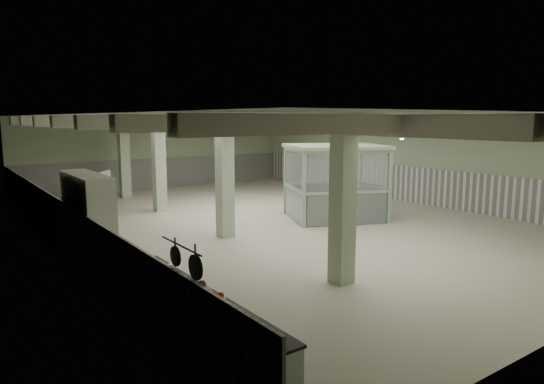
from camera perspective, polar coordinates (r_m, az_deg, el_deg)
floor at (r=16.77m, az=0.25°, el=-3.42°), size 20.00×20.00×0.00m
ceiling at (r=16.39m, az=0.26°, el=8.98°), size 14.00×20.00×0.02m
wall_back at (r=25.27m, az=-13.06°, el=4.56°), size 14.00×0.02×3.60m
wall_left at (r=13.69m, az=-24.35°, el=0.72°), size 0.02×20.00×3.60m
wall_right at (r=21.30m, az=15.81°, el=3.74°), size 0.02×20.00×3.60m
wainscot_left at (r=13.87m, az=-23.98°, el=-3.57°), size 0.05×19.90×1.50m
wainscot_right at (r=21.40m, az=15.65°, el=0.93°), size 0.05×19.90×1.50m
wainscot_back at (r=25.34m, az=-12.96°, el=2.19°), size 13.90×0.05×1.50m
girder at (r=15.08m, az=-7.58°, el=8.10°), size 0.45×19.90×0.40m
beam_a at (r=11.17m, az=23.41°, el=7.51°), size 13.90×0.35×0.32m
beam_b at (r=12.66m, az=13.65°, el=8.02°), size 13.90×0.35×0.32m
beam_c at (r=14.43m, az=6.09°, el=8.26°), size 13.90×0.35×0.32m
beam_d at (r=16.39m, az=0.26°, el=8.35°), size 13.90×0.35×0.32m
beam_e at (r=18.49m, az=-4.29°, el=8.37°), size 13.90×0.35×0.32m
beam_f at (r=20.67m, az=-7.90°, el=8.34°), size 13.90×0.35×0.32m
beam_g at (r=22.92m, az=-10.81°, el=8.29°), size 13.90×0.35×0.32m
column_a at (r=10.30m, az=8.33°, el=-0.97°), size 0.42×0.42×3.60m
column_b at (r=14.31m, az=-5.59°, el=1.76°), size 0.42×0.42×3.60m
column_c at (r=18.79m, az=-13.17°, el=3.22°), size 0.42×0.42×3.60m
column_d at (r=22.54m, az=-17.02°, el=3.94°), size 0.42×0.42×3.60m
hook_rail at (r=6.52m, az=-10.71°, el=-6.23°), size 0.02×1.20×0.02m
pendant_front at (r=13.05m, az=15.04°, el=6.36°), size 0.44×0.44×0.22m
pendant_mid at (r=17.10m, az=0.65°, el=7.13°), size 0.44×0.44×0.22m
pendant_back at (r=21.35m, az=-7.30°, el=7.36°), size 0.44×0.44×0.22m
prep_counter at (r=7.65m, az=-9.60°, el=-14.95°), size 0.80×4.54×0.91m
pitcher_near at (r=8.07m, az=-11.84°, el=-9.31°), size 0.23×0.25×0.29m
pitcher_far at (r=6.36m, az=-5.30°, el=-14.28°), size 0.21×0.23×0.26m
veg_colander at (r=7.43m, az=-8.69°, el=-11.18°), size 0.55×0.55×0.20m
orange_bowl at (r=7.09m, az=-6.53°, el=-12.58°), size 0.33×0.33×0.09m
skillet_near at (r=6.32m, az=-8.99°, el=-8.75°), size 0.04×0.33×0.33m
skillet_far at (r=6.85m, az=-11.29°, el=-7.42°), size 0.04×0.28×0.28m
walkin_cooler at (r=12.10m, az=-20.73°, el=-3.16°), size 1.08×2.50×2.29m
guard_booth at (r=17.13m, az=7.45°, el=2.71°), size 4.02×3.76×2.59m
filing_cabinet at (r=18.04m, az=12.21°, el=-0.95°), size 0.52×0.61×1.11m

